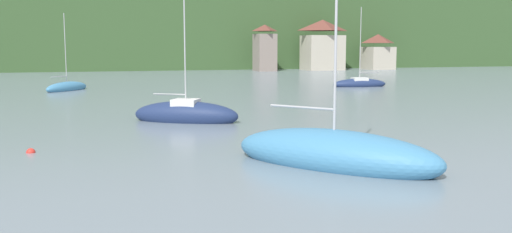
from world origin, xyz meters
name	(u,v)px	position (x,y,z in m)	size (l,w,h in m)	color
wooded_hillside	(120,35)	(0.45, 162.39, 6.86)	(352.00, 72.71, 32.74)	#38562D
shore_building_westcentral	(265,49)	(22.33, 115.22, 3.88)	(3.37, 4.43, 7.99)	gray
shore_building_central	(322,46)	(33.49, 115.91, 4.38)	(6.97, 5.87, 9.01)	#BCB29E
shore_building_eastcentral	(378,52)	(44.65, 115.79, 3.17)	(4.94, 5.64, 6.50)	#BCB29E
sailboat_mid_1	(186,115)	(-1.89, 54.37, 0.40)	(6.30, 4.66, 7.50)	navy
sailboat_far_3	(67,88)	(-9.22, 79.93, 0.28)	(4.57, 5.35, 7.78)	teal
sailboat_mid_4	(334,154)	(1.24, 41.11, 0.42)	(7.08, 7.83, 10.89)	teal
sailboat_far_5	(360,84)	(20.58, 76.45, 0.31)	(6.02, 2.17, 8.71)	navy
mooring_buoy_far	(31,153)	(-9.52, 46.95, 0.00)	(0.37, 0.37, 0.37)	red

